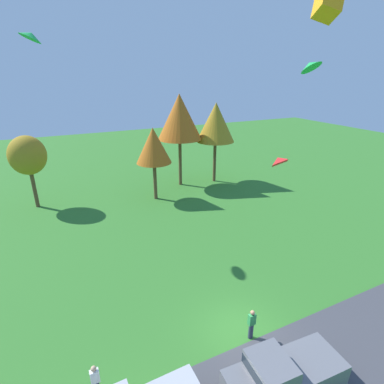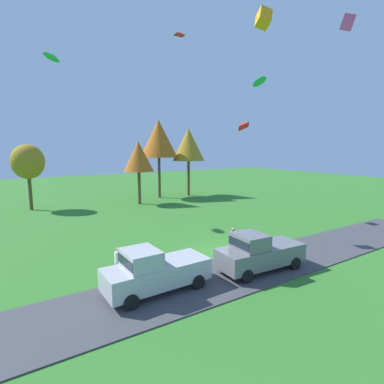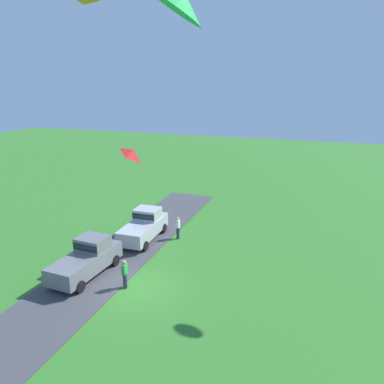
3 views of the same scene
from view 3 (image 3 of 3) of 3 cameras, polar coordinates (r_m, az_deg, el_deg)
ground_plane at (r=22.12m, az=-8.52°, el=-14.15°), size 120.00×120.00×0.00m
pavement_strip at (r=23.50m, az=-15.07°, el=-12.53°), size 36.00×4.40×0.06m
car_pickup_near_entrance at (r=27.71m, az=-7.28°, el=-5.02°), size 5.05×2.15×2.14m
car_pickup_by_flagpole at (r=23.52m, az=-15.65°, el=-9.60°), size 5.10×2.27×2.14m
person_beside_suv at (r=27.66m, az=-2.17°, el=-5.45°), size 0.36×0.24×1.71m
person_watching_sky at (r=21.73m, az=-10.21°, el=-12.18°), size 0.36×0.24×1.71m
kite_delta_over_trees at (r=8.77m, az=-2.01°, el=27.24°), size 1.69×1.68×1.08m
kite_diamond_low_drifter at (r=15.97m, az=-8.84°, el=5.86°), size 0.94×0.98×0.71m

